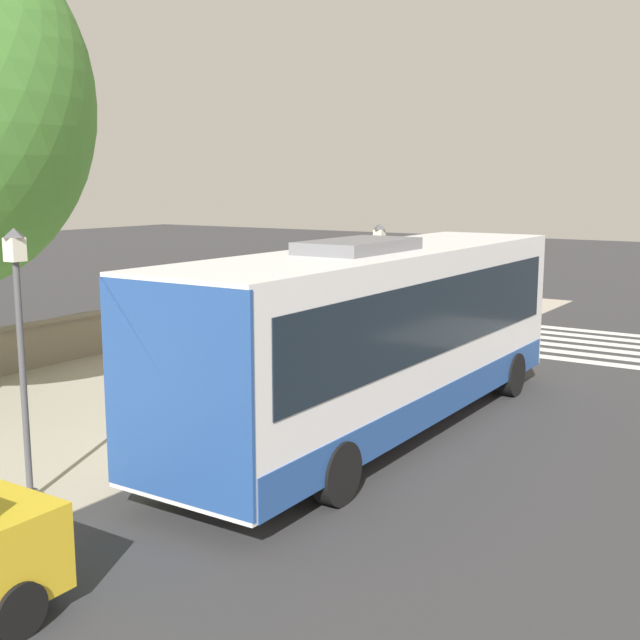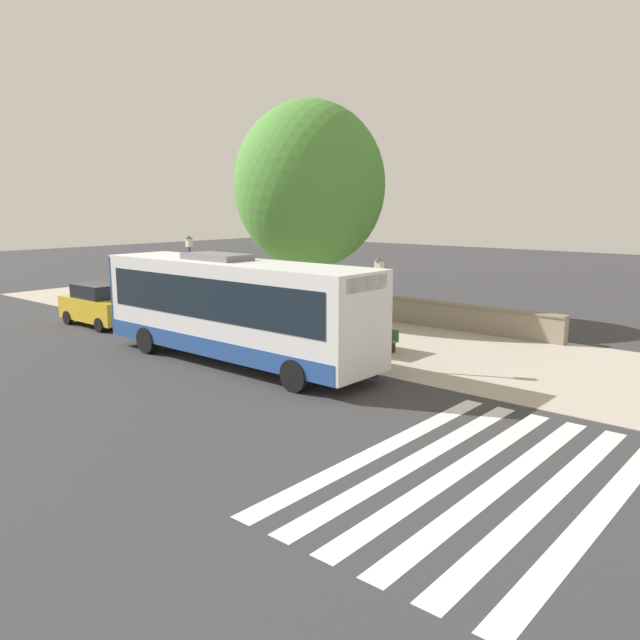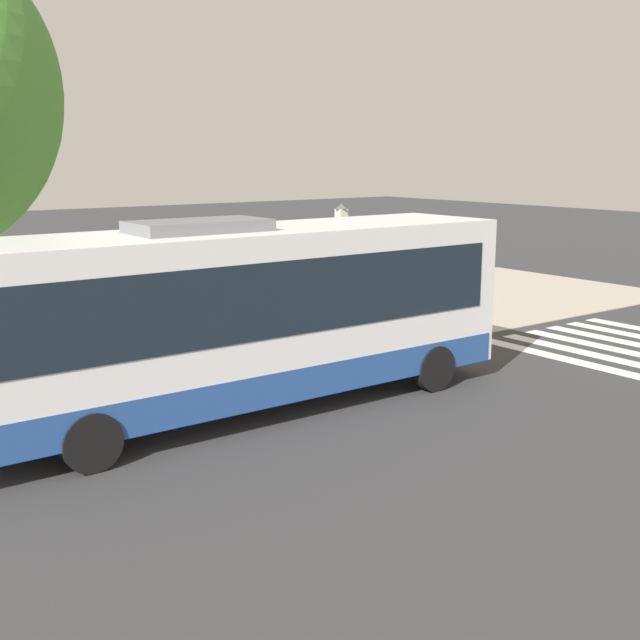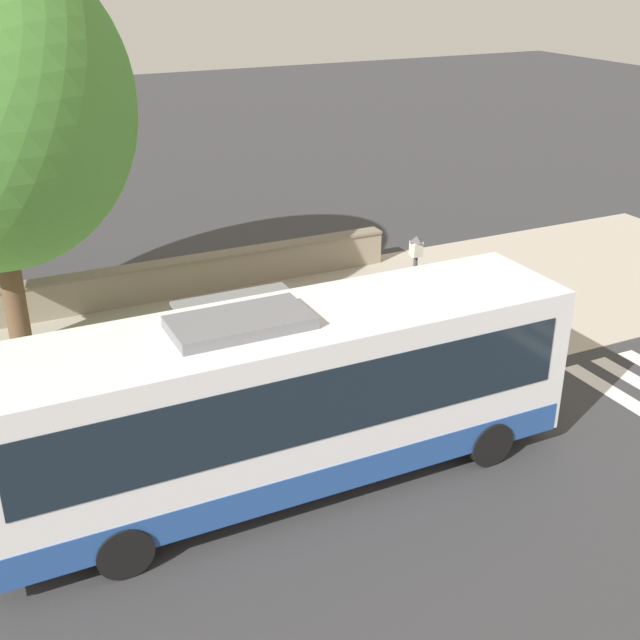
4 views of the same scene
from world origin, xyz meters
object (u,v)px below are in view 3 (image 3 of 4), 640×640
Objects in this scene: bench at (242,328)px; street_lamp_near at (341,265)px; bus_shelter at (176,283)px; pedestrian at (379,317)px; bus at (240,314)px.

bench is 3.33m from street_lamp_near.
bus_shelter reaches higher than bench.
pedestrian is 3.84m from bench.
bus_shelter is 4.19m from street_lamp_near.
bus_shelter is 1.81× the size of bench.
bench is (-3.18, -2.08, -0.57)m from pedestrian.
bench is (-1.26, 2.50, -1.61)m from bus_shelter.
bus_shelter is 5.08m from pedestrian.
bus_shelter reaches higher than pedestrian.
street_lamp_near is at bearing 75.30° from bus_shelter.
bench is at bearing 116.78° from bus_shelter.
bench is (-4.82, 2.89, -1.50)m from bus.
pedestrian is at bearing 108.25° from bus.
street_lamp_near reaches higher than pedestrian.
pedestrian is (-1.64, 4.97, -0.93)m from bus.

